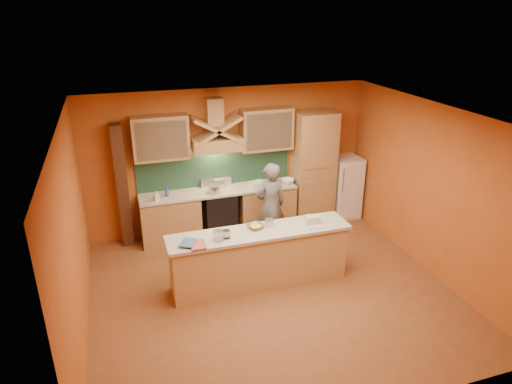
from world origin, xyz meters
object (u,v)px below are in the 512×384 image
object	(u,v)px
stove	(219,212)
kitchen_scale	(270,223)
person	(270,206)
fridge	(344,187)
mixing_bowl	(256,226)

from	to	relation	value
stove	kitchen_scale	world-z (taller)	kitchen_scale
person	kitchen_scale	size ratio (longest dim) A/B	14.95
fridge	person	size ratio (longest dim) A/B	0.80
stove	kitchen_scale	xyz separation A→B (m)	(0.41, -1.77, 0.54)
fridge	person	bearing A→B (deg)	-158.07
stove	fridge	xyz separation A→B (m)	(2.70, 0.00, 0.20)
fridge	kitchen_scale	xyz separation A→B (m)	(-2.29, -1.77, 0.34)
kitchen_scale	stove	bearing A→B (deg)	98.45
stove	fridge	distance (m)	2.71
fridge	kitchen_scale	size ratio (longest dim) A/B	11.92
fridge	mixing_bowl	bearing A→B (deg)	-144.71
person	fridge	bearing A→B (deg)	-163.48
person	mixing_bowl	size ratio (longest dim) A/B	6.56
kitchen_scale	mixing_bowl	distance (m)	0.24
stove	mixing_bowl	world-z (taller)	mixing_bowl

